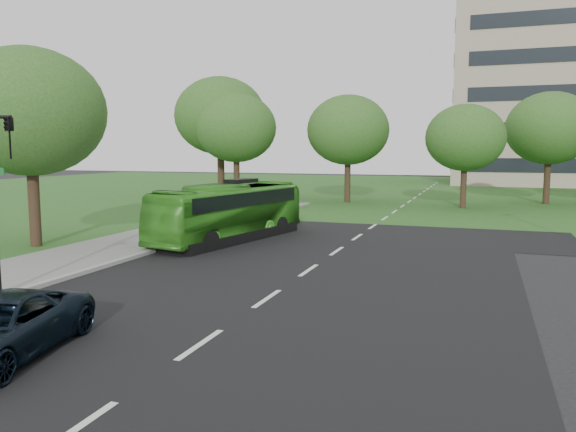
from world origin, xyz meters
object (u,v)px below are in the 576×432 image
at_px(tree_park_f, 220,116).
at_px(bus, 230,212).
at_px(tree_side_near, 29,112).
at_px(tree_park_a, 236,128).
at_px(tree_park_c, 465,138).
at_px(tree_park_b, 348,130).
at_px(tree_park_d, 550,128).

bearing_deg(tree_park_f, bus, -63.03).
distance_m(tree_side_near, bus, 9.65).
height_order(tree_park_a, tree_side_near, tree_park_a).
height_order(tree_park_a, tree_park_f, tree_park_f).
xyz_separation_m(tree_park_c, tree_side_near, (-17.14, -23.21, 0.74)).
bearing_deg(tree_park_b, tree_park_c, -10.39).
relative_size(tree_park_c, tree_park_d, 0.87).
bearing_deg(tree_park_f, tree_park_d, 7.06).
bearing_deg(bus, tree_park_f, 128.46).
bearing_deg(tree_park_a, tree_park_c, -0.74).
height_order(tree_park_b, tree_park_c, tree_park_b).
bearing_deg(tree_park_c, tree_park_f, 174.44).
bearing_deg(tree_park_a, tree_side_near, -87.62).
relative_size(tree_park_c, tree_park_f, 0.71).
distance_m(tree_park_c, tree_side_near, 28.87).
bearing_deg(tree_park_d, tree_side_near, -129.13).
bearing_deg(tree_park_a, tree_park_b, 8.80).
bearing_deg(tree_side_near, tree_park_b, 71.84).
height_order(tree_park_d, bus, tree_park_d).
relative_size(tree_park_c, bus, 0.79).
xyz_separation_m(tree_park_b, bus, (-0.84, -20.46, -4.46)).
relative_size(tree_park_a, tree_park_f, 0.84).
height_order(tree_park_b, tree_side_near, tree_side_near).
xyz_separation_m(tree_park_b, tree_park_f, (-11.42, 0.34, 1.36)).
distance_m(tree_park_f, tree_side_near, 25.45).
bearing_deg(tree_park_f, tree_park_c, -5.56).
bearing_deg(tree_park_d, tree_park_f, -172.94).
xyz_separation_m(tree_park_c, bus, (-9.83, -18.81, -3.77)).
bearing_deg(tree_park_a, bus, -66.48).
bearing_deg(tree_park_a, tree_park_d, 11.76).
distance_m(tree_park_b, tree_park_d, 15.44).
bearing_deg(tree_side_near, tree_park_d, 50.87).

